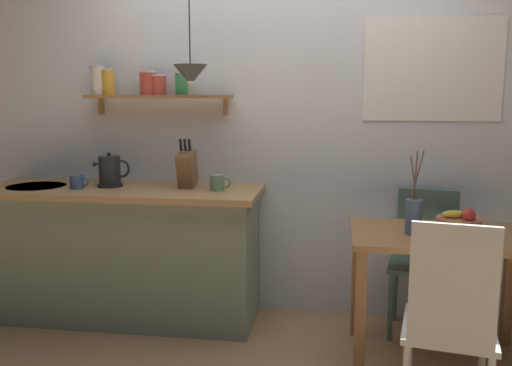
# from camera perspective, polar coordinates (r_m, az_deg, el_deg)

# --- Properties ---
(ground_plane) EXTENTS (14.00, 14.00, 0.00)m
(ground_plane) POSITION_cam_1_polar(r_m,az_deg,el_deg) (3.33, 1.12, -17.10)
(ground_plane) COLOR #A87F56
(back_wall) EXTENTS (6.80, 0.11, 2.70)m
(back_wall) POSITION_cam_1_polar(r_m,az_deg,el_deg) (3.62, 5.74, 7.19)
(back_wall) COLOR silver
(back_wall) RESTS_ON ground_plane
(kitchen_counter) EXTENTS (1.83, 0.63, 0.89)m
(kitchen_counter) POSITION_cam_1_polar(r_m,az_deg,el_deg) (3.70, -13.88, -7.14)
(kitchen_counter) COLOR gray
(kitchen_counter) RESTS_ON ground_plane
(wall_shelf) EXTENTS (0.97, 0.20, 0.32)m
(wall_shelf) POSITION_cam_1_polar(r_m,az_deg,el_deg) (3.67, -11.71, 9.81)
(wall_shelf) COLOR #9E6B3D
(dining_table) EXTENTS (0.99, 0.65, 0.74)m
(dining_table) POSITION_cam_1_polar(r_m,az_deg,el_deg) (3.14, 19.08, -7.32)
(dining_table) COLOR #9E6B3D
(dining_table) RESTS_ON ground_plane
(dining_chair_near) EXTENTS (0.47, 0.50, 0.97)m
(dining_chair_near) POSITION_cam_1_polar(r_m,az_deg,el_deg) (2.57, 19.84, -13.25)
(dining_chair_near) COLOR silver
(dining_chair_near) RESTS_ON ground_plane
(dining_chair_far) EXTENTS (0.49, 0.45, 0.89)m
(dining_chair_far) POSITION_cam_1_polar(r_m,az_deg,el_deg) (3.56, 17.49, -7.12)
(dining_chair_far) COLOR #4C6B5B
(dining_chair_far) RESTS_ON ground_plane
(fruit_bowl) EXTENTS (0.24, 0.24, 0.14)m
(fruit_bowl) POSITION_cam_1_polar(r_m,az_deg,el_deg) (3.19, 20.70, -3.88)
(fruit_bowl) COLOR #BC704C
(fruit_bowl) RESTS_ON dining_table
(twig_vase) EXTENTS (0.09, 0.09, 0.45)m
(twig_vase) POSITION_cam_1_polar(r_m,az_deg,el_deg) (3.03, 16.34, -3.32)
(twig_vase) COLOR #475675
(twig_vase) RESTS_ON dining_table
(electric_kettle) EXTENTS (0.25, 0.16, 0.23)m
(electric_kettle) POSITION_cam_1_polar(r_m,az_deg,el_deg) (3.63, -15.19, 1.20)
(electric_kettle) COLOR black
(electric_kettle) RESTS_ON kitchen_counter
(knife_block) EXTENTS (0.10, 0.20, 0.32)m
(knife_block) POSITION_cam_1_polar(r_m,az_deg,el_deg) (3.47, -7.32, 1.53)
(knife_block) COLOR brown
(knife_block) RESTS_ON kitchen_counter
(coffee_mug_by_sink) EXTENTS (0.13, 0.09, 0.09)m
(coffee_mug_by_sink) POSITION_cam_1_polar(r_m,az_deg,el_deg) (3.62, -18.40, 0.15)
(coffee_mug_by_sink) COLOR #3D5B89
(coffee_mug_by_sink) RESTS_ON kitchen_counter
(coffee_mug_spare) EXTENTS (0.13, 0.09, 0.10)m
(coffee_mug_spare) POSITION_cam_1_polar(r_m,az_deg,el_deg) (3.37, -4.08, 0.04)
(coffee_mug_spare) COLOR slate
(coffee_mug_spare) RESTS_ON kitchen_counter
(pendant_lamp) EXTENTS (0.21, 0.21, 0.56)m
(pendant_lamp) POSITION_cam_1_polar(r_m,az_deg,el_deg) (3.37, -6.96, 11.30)
(pendant_lamp) COLOR black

